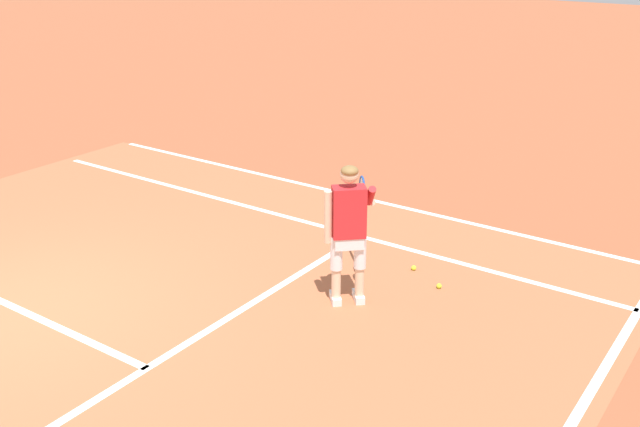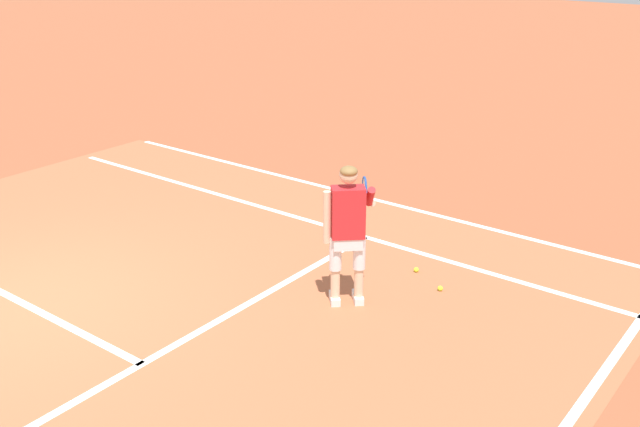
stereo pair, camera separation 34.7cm
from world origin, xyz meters
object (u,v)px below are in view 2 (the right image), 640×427
at_px(tennis_ball_near_feet, 337,275).
at_px(tennis_player, 348,225).
at_px(tennis_ball_mid_court, 416,270).
at_px(tennis_ball_by_baseline, 440,288).

bearing_deg(tennis_ball_near_feet, tennis_player, -133.43).
xyz_separation_m(tennis_ball_near_feet, tennis_ball_mid_court, (0.74, -0.74, 0.00)).
bearing_deg(tennis_player, tennis_ball_mid_court, -11.99).
xyz_separation_m(tennis_player, tennis_ball_mid_court, (1.20, -0.25, -0.96)).
distance_m(tennis_player, tennis_ball_mid_court, 1.55).
bearing_deg(tennis_ball_by_baseline, tennis_ball_near_feet, 110.47).
distance_m(tennis_ball_by_baseline, tennis_ball_mid_court, 0.57).
xyz_separation_m(tennis_ball_near_feet, tennis_ball_by_baseline, (0.46, -1.24, 0.00)).
bearing_deg(tennis_ball_mid_court, tennis_player, 168.01).
relative_size(tennis_player, tennis_ball_near_feet, 25.95).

